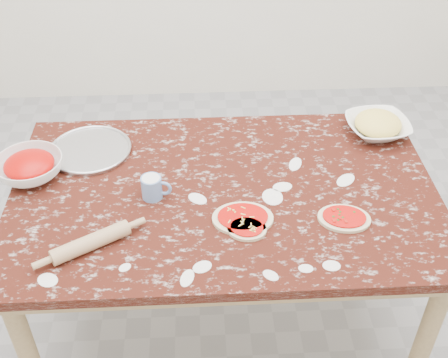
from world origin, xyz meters
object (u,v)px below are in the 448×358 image
rolling_pin (91,242)px  pizza_tray (90,150)px  cheese_bowl (377,127)px  sauce_bowl (30,168)px  flour_mug (153,187)px  worktable (224,206)px

rolling_pin → pizza_tray: bearing=97.9°
cheese_bowl → sauce_bowl: bearing=-171.2°
flour_mug → rolling_pin: flour_mug is taller
sauce_bowl → flour_mug: flour_mug is taller
worktable → flour_mug: bearing=-173.8°
sauce_bowl → rolling_pin: sauce_bowl is taller
rolling_pin → cheese_bowl: bearing=28.8°
pizza_tray → cheese_bowl: bearing=3.2°
flour_mug → sauce_bowl: bearing=162.7°
pizza_tray → flour_mug: bearing=-47.7°
worktable → cheese_bowl: cheese_bowl is taller
worktable → sauce_bowl: sauce_bowl is taller
sauce_bowl → cheese_bowl: 1.42m
worktable → cheese_bowl: 0.76m
worktable → pizza_tray: size_ratio=4.92×
pizza_tray → flour_mug: size_ratio=2.88×
pizza_tray → rolling_pin: size_ratio=1.20×
worktable → flour_mug: size_ratio=14.18×
cheese_bowl → rolling_pin: (-1.12, -0.62, -0.00)m
pizza_tray → rolling_pin: 0.55m
flour_mug → rolling_pin: (-0.19, -0.25, -0.02)m
worktable → sauce_bowl: size_ratio=6.27×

